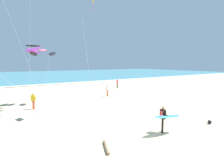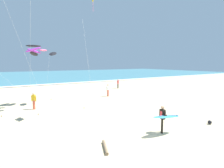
{
  "view_description": "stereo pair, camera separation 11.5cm",
  "coord_description": "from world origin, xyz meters",
  "px_view_note": "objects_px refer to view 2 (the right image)",
  "views": [
    {
      "loc": [
        -7.27,
        -6.84,
        4.35
      ],
      "look_at": [
        0.95,
        5.98,
        2.55
      ],
      "focal_mm": 29.1,
      "sensor_mm": 36.0,
      "label": 1
    },
    {
      "loc": [
        -7.18,
        -6.91,
        4.35
      ],
      "look_at": [
        0.95,
        5.98,
        2.55
      ],
      "focal_mm": 29.1,
      "sensor_mm": 36.0,
      "label": 2
    }
  ],
  "objects_px": {
    "surfer_lead": "(164,117)",
    "driftwood_log": "(105,147)",
    "bystander_white_top": "(108,90)",
    "beach_ball": "(210,122)",
    "bystander_red_top": "(118,84)",
    "kite_arc_rose_mid": "(43,53)",
    "kite_arc_charcoal_far": "(34,49)",
    "bystander_yellow_top": "(34,101)"
  },
  "relations": [
    {
      "from": "bystander_white_top",
      "to": "surfer_lead",
      "type": "bearing_deg",
      "value": -105.52
    },
    {
      "from": "bystander_red_top",
      "to": "driftwood_log",
      "type": "distance_m",
      "value": 21.76
    },
    {
      "from": "surfer_lead",
      "to": "bystander_yellow_top",
      "type": "height_order",
      "value": "surfer_lead"
    },
    {
      "from": "surfer_lead",
      "to": "driftwood_log",
      "type": "bearing_deg",
      "value": 177.19
    },
    {
      "from": "bystander_yellow_top",
      "to": "bystander_white_top",
      "type": "relative_size",
      "value": 1.0
    },
    {
      "from": "driftwood_log",
      "to": "bystander_white_top",
      "type": "bearing_deg",
      "value": 58.48
    },
    {
      "from": "surfer_lead",
      "to": "bystander_yellow_top",
      "type": "bearing_deg",
      "value": 118.72
    },
    {
      "from": "kite_arc_rose_mid",
      "to": "bystander_red_top",
      "type": "xyz_separation_m",
      "value": [
        12.98,
        5.32,
        -4.57
      ]
    },
    {
      "from": "kite_arc_charcoal_far",
      "to": "bystander_red_top",
      "type": "xyz_separation_m",
      "value": [
        14.08,
        6.42,
        -4.83
      ]
    },
    {
      "from": "beach_ball",
      "to": "kite_arc_rose_mid",
      "type": "bearing_deg",
      "value": 122.63
    },
    {
      "from": "kite_arc_rose_mid",
      "to": "beach_ball",
      "type": "relative_size",
      "value": 20.47
    },
    {
      "from": "kite_arc_rose_mid",
      "to": "driftwood_log",
      "type": "bearing_deg",
      "value": -88.83
    },
    {
      "from": "driftwood_log",
      "to": "beach_ball",
      "type": "bearing_deg",
      "value": -5.43
    },
    {
      "from": "kite_arc_charcoal_far",
      "to": "bystander_red_top",
      "type": "bearing_deg",
      "value": 24.51
    },
    {
      "from": "kite_arc_charcoal_far",
      "to": "bystander_yellow_top",
      "type": "bearing_deg",
      "value": -111.81
    },
    {
      "from": "bystander_red_top",
      "to": "bystander_white_top",
      "type": "xyz_separation_m",
      "value": [
        -5.2,
        -5.36,
        0.0
      ]
    },
    {
      "from": "surfer_lead",
      "to": "bystander_yellow_top",
      "type": "distance_m",
      "value": 12.01
    },
    {
      "from": "surfer_lead",
      "to": "bystander_white_top",
      "type": "bearing_deg",
      "value": 74.48
    },
    {
      "from": "bystander_white_top",
      "to": "beach_ball",
      "type": "relative_size",
      "value": 5.68
    },
    {
      "from": "surfer_lead",
      "to": "driftwood_log",
      "type": "height_order",
      "value": "surfer_lead"
    },
    {
      "from": "kite_arc_charcoal_far",
      "to": "driftwood_log",
      "type": "bearing_deg",
      "value": -83.11
    },
    {
      "from": "kite_arc_rose_mid",
      "to": "bystander_yellow_top",
      "type": "xyz_separation_m",
      "value": [
        -1.46,
        -1.98,
        -4.57
      ]
    },
    {
      "from": "bystander_yellow_top",
      "to": "beach_ball",
      "type": "distance_m",
      "value": 14.85
    },
    {
      "from": "surfer_lead",
      "to": "bystander_yellow_top",
      "type": "relative_size",
      "value": 1.28
    },
    {
      "from": "bystander_red_top",
      "to": "beach_ball",
      "type": "xyz_separation_m",
      "value": [
        -4.6,
        -18.4,
        -0.67
      ]
    },
    {
      "from": "bystander_yellow_top",
      "to": "bystander_red_top",
      "type": "bearing_deg",
      "value": 26.83
    },
    {
      "from": "kite_arc_rose_mid",
      "to": "beach_ball",
      "type": "bearing_deg",
      "value": -57.37
    },
    {
      "from": "surfer_lead",
      "to": "kite_arc_rose_mid",
      "type": "xyz_separation_m",
      "value": [
        -4.31,
        12.51,
        4.34
      ]
    },
    {
      "from": "bystander_white_top",
      "to": "driftwood_log",
      "type": "xyz_separation_m",
      "value": [
        -7.52,
        -12.27,
        -0.73
      ]
    },
    {
      "from": "driftwood_log",
      "to": "kite_arc_rose_mid",
      "type": "bearing_deg",
      "value": 91.17
    },
    {
      "from": "surfer_lead",
      "to": "beach_ball",
      "type": "xyz_separation_m",
      "value": [
        4.07,
        -0.57,
        -0.9
      ]
    },
    {
      "from": "surfer_lead",
      "to": "beach_ball",
      "type": "bearing_deg",
      "value": -8.04
    },
    {
      "from": "kite_arc_rose_mid",
      "to": "bystander_red_top",
      "type": "distance_m",
      "value": 14.75
    },
    {
      "from": "driftwood_log",
      "to": "bystander_red_top",
      "type": "bearing_deg",
      "value": 54.18
    },
    {
      "from": "bystander_red_top",
      "to": "driftwood_log",
      "type": "relative_size",
      "value": 1.1
    },
    {
      "from": "bystander_red_top",
      "to": "bystander_white_top",
      "type": "distance_m",
      "value": 7.47
    },
    {
      "from": "bystander_white_top",
      "to": "driftwood_log",
      "type": "bearing_deg",
      "value": -121.52
    },
    {
      "from": "kite_arc_charcoal_far",
      "to": "bystander_yellow_top",
      "type": "relative_size",
      "value": 3.79
    },
    {
      "from": "surfer_lead",
      "to": "bystander_red_top",
      "type": "relative_size",
      "value": 1.28
    },
    {
      "from": "bystander_yellow_top",
      "to": "driftwood_log",
      "type": "distance_m",
      "value": 10.5
    },
    {
      "from": "kite_arc_rose_mid",
      "to": "kite_arc_charcoal_far",
      "type": "distance_m",
      "value": 1.58
    },
    {
      "from": "bystander_red_top",
      "to": "driftwood_log",
      "type": "bearing_deg",
      "value": -125.82
    }
  ]
}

